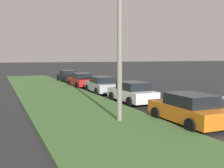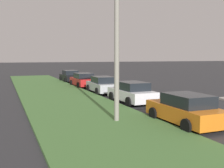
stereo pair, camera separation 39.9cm
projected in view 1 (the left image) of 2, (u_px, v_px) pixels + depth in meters
The scene contains 7 objects.
grass_median at pixel (78, 109), 16.51m from camera, with size 60.00×6.00×0.12m, color #477238.
parked_car_orange at pixel (188, 109), 12.92m from camera, with size 4.30×2.03×1.47m.
parked_car_white at pixel (132, 92), 18.97m from camera, with size 4.36×2.13×1.47m.
parked_car_silver at pixel (102, 85), 24.03m from camera, with size 4.34×2.10×1.47m.
parked_car_red at pixel (81, 80), 28.88m from camera, with size 4.33×2.09×1.47m.
parked_car_black at pixel (68, 76), 34.56m from camera, with size 4.33×2.07×1.47m.
streetlight at pixel (126, 32), 13.03m from camera, with size 0.91×2.84×7.50m.
Camera 1 is at (-5.77, 12.40, 3.21)m, focal length 43.74 mm.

